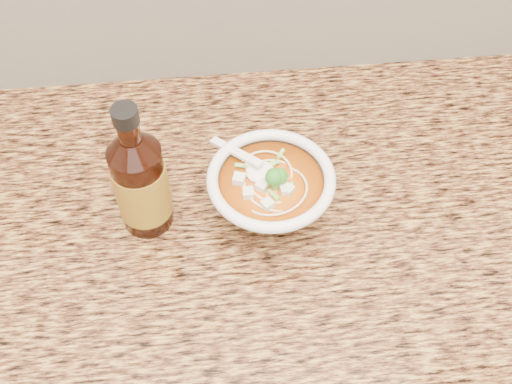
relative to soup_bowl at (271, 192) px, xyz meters
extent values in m
cube|color=black|center=(0.01, -0.02, -0.51)|extent=(4.00, 0.65, 0.86)
cube|color=#AB833E|center=(0.01, -0.02, -0.06)|extent=(4.00, 0.68, 0.04)
cylinder|color=white|center=(0.00, 0.00, -0.04)|extent=(0.07, 0.07, 0.01)
torus|color=white|center=(0.00, 0.00, 0.03)|extent=(0.17, 0.17, 0.02)
torus|color=beige|center=(-0.01, 0.00, 0.02)|extent=(0.09, 0.09, 0.00)
torus|color=beige|center=(0.01, -0.01, 0.02)|extent=(0.07, 0.07, 0.00)
torus|color=beige|center=(0.01, 0.01, 0.02)|extent=(0.12, 0.12, 0.00)
torus|color=beige|center=(0.01, 0.00, 0.02)|extent=(0.06, 0.06, 0.00)
torus|color=beige|center=(0.00, 0.01, 0.02)|extent=(0.08, 0.08, 0.00)
torus|color=beige|center=(0.00, 0.01, 0.02)|extent=(0.09, 0.09, 0.00)
torus|color=beige|center=(0.00, -0.01, 0.02)|extent=(0.06, 0.06, 0.00)
torus|color=beige|center=(0.00, 0.01, 0.01)|extent=(0.10, 0.10, 0.00)
cube|color=silver|center=(0.00, 0.03, 0.03)|extent=(0.02, 0.02, 0.01)
cube|color=silver|center=(-0.01, 0.01, 0.03)|extent=(0.01, 0.01, 0.01)
cube|color=silver|center=(0.02, 0.02, 0.03)|extent=(0.01, 0.01, 0.01)
cube|color=silver|center=(-0.01, 0.01, 0.03)|extent=(0.02, 0.02, 0.01)
cube|color=silver|center=(-0.01, 0.02, 0.03)|extent=(0.02, 0.02, 0.01)
cube|color=silver|center=(0.01, -0.01, 0.03)|extent=(0.02, 0.02, 0.01)
cube|color=silver|center=(-0.05, 0.00, 0.03)|extent=(0.01, 0.01, 0.01)
ellipsoid|color=#196014|center=(0.00, -0.01, 0.04)|extent=(0.03, 0.03, 0.03)
cylinder|color=#7FC44B|center=(0.04, -0.03, 0.03)|extent=(0.01, 0.02, 0.01)
cylinder|color=#7FC44B|center=(-0.03, -0.05, 0.03)|extent=(0.02, 0.01, 0.01)
cylinder|color=#7FC44B|center=(-0.03, -0.03, 0.03)|extent=(0.02, 0.01, 0.01)
cylinder|color=#7FC44B|center=(0.00, 0.03, 0.03)|extent=(0.01, 0.02, 0.01)
cylinder|color=#7FC44B|center=(0.05, -0.01, 0.03)|extent=(0.02, 0.02, 0.01)
cylinder|color=#7FC44B|center=(0.02, -0.02, 0.03)|extent=(0.02, 0.02, 0.01)
cylinder|color=#7FC44B|center=(0.02, 0.03, 0.03)|extent=(0.02, 0.01, 0.01)
cylinder|color=#7FC44B|center=(0.02, -0.03, 0.03)|extent=(0.01, 0.02, 0.01)
ellipsoid|color=white|center=(-0.01, 0.01, 0.03)|extent=(0.04, 0.04, 0.01)
cube|color=white|center=(-0.04, 0.05, 0.03)|extent=(0.07, 0.08, 0.02)
cylinder|color=black|center=(-0.17, 0.00, 0.03)|extent=(0.07, 0.07, 0.14)
cylinder|color=black|center=(-0.17, 0.00, 0.14)|extent=(0.03, 0.03, 0.03)
cylinder|color=black|center=(-0.17, 0.00, 0.16)|extent=(0.03, 0.03, 0.02)
cylinder|color=red|center=(-0.17, 0.00, 0.03)|extent=(0.07, 0.07, 0.09)
camera|label=1|loc=(-0.07, -0.52, 0.69)|focal=45.00mm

